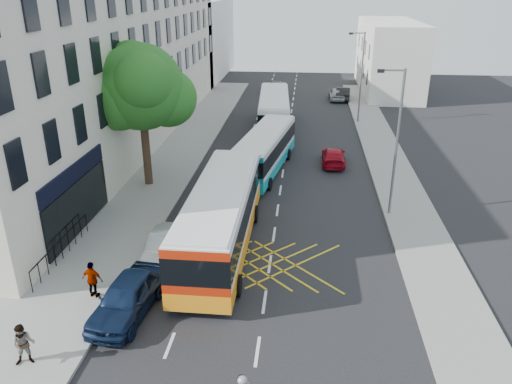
% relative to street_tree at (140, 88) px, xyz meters
% --- Properties ---
extents(ground, '(120.00, 120.00, 0.00)m').
position_rel_street_tree_xyz_m(ground, '(8.51, -14.97, -6.29)').
color(ground, black).
rests_on(ground, ground).
extents(pavement_left, '(5.00, 70.00, 0.15)m').
position_rel_street_tree_xyz_m(pavement_left, '(0.01, 0.03, -6.22)').
color(pavement_left, gray).
rests_on(pavement_left, ground).
extents(pavement_right, '(3.00, 70.00, 0.15)m').
position_rel_street_tree_xyz_m(pavement_right, '(16.01, 0.03, -6.22)').
color(pavement_right, gray).
rests_on(pavement_right, ground).
extents(terrace_main, '(8.30, 45.00, 13.50)m').
position_rel_street_tree_xyz_m(terrace_main, '(-5.49, 9.52, 0.46)').
color(terrace_main, beige).
rests_on(terrace_main, ground).
extents(terrace_far, '(8.00, 20.00, 10.00)m').
position_rel_street_tree_xyz_m(terrace_far, '(-5.49, 40.03, -1.29)').
color(terrace_far, silver).
rests_on(terrace_far, ground).
extents(building_right, '(6.00, 18.00, 8.00)m').
position_rel_street_tree_xyz_m(building_right, '(19.51, 33.03, -2.29)').
color(building_right, silver).
rests_on(building_right, ground).
extents(street_tree, '(6.30, 5.70, 8.80)m').
position_rel_street_tree_xyz_m(street_tree, '(0.00, 0.00, 0.00)').
color(street_tree, '#382619').
rests_on(street_tree, pavement_left).
extents(lamp_near, '(1.45, 0.15, 8.00)m').
position_rel_street_tree_xyz_m(lamp_near, '(14.71, -2.97, -1.68)').
color(lamp_near, slate).
rests_on(lamp_near, pavement_right).
extents(lamp_far, '(1.45, 0.15, 8.00)m').
position_rel_street_tree_xyz_m(lamp_far, '(14.71, 17.03, -1.68)').
color(lamp_far, slate).
rests_on(lamp_far, pavement_right).
extents(railings, '(0.08, 5.60, 1.14)m').
position_rel_street_tree_xyz_m(railings, '(-1.19, -9.67, -5.57)').
color(railings, black).
rests_on(railings, pavement_left).
extents(bus_near, '(2.92, 11.57, 3.25)m').
position_rel_street_tree_xyz_m(bus_near, '(6.04, -7.75, -4.58)').
color(bus_near, silver).
rests_on(bus_near, ground).
extents(bus_mid, '(3.87, 10.22, 2.80)m').
position_rel_street_tree_xyz_m(bus_mid, '(7.21, 3.47, -4.82)').
color(bus_mid, silver).
rests_on(bus_mid, ground).
extents(bus_far, '(3.23, 11.14, 3.09)m').
position_rel_street_tree_xyz_m(bus_far, '(7.14, 14.40, -4.66)').
color(bus_far, silver).
rests_on(bus_far, ground).
extents(parked_car_blue, '(2.31, 4.67, 1.53)m').
position_rel_street_tree_xyz_m(parked_car_blue, '(3.22, -13.27, -5.53)').
color(parked_car_blue, '#0E1B38').
rests_on(parked_car_blue, ground).
extents(parked_car_silver, '(1.49, 4.18, 1.37)m').
position_rel_street_tree_xyz_m(parked_car_silver, '(3.61, -9.07, -5.60)').
color(parked_car_silver, '#B1B5B9').
rests_on(parked_car_silver, ground).
extents(red_hatchback, '(1.75, 4.12, 1.19)m').
position_rel_street_tree_xyz_m(red_hatchback, '(12.04, 5.39, -5.70)').
color(red_hatchback, '#9E0617').
rests_on(red_hatchback, ground).
extents(distant_car_grey, '(2.74, 5.10, 1.36)m').
position_rel_street_tree_xyz_m(distant_car_grey, '(6.52, 29.63, -5.61)').
color(distant_car_grey, '#3D4044').
rests_on(distant_car_grey, ground).
extents(distant_car_silver, '(1.75, 4.12, 1.39)m').
position_rel_street_tree_xyz_m(distant_car_silver, '(13.31, 26.81, -5.60)').
color(distant_car_silver, '#A7AAAE').
rests_on(distant_car_silver, ground).
extents(distant_car_dark, '(1.79, 4.37, 1.41)m').
position_rel_street_tree_xyz_m(distant_car_dark, '(14.01, 27.11, -5.59)').
color(distant_car_dark, black).
rests_on(distant_car_dark, ground).
extents(pedestrian_near, '(0.90, 0.80, 1.55)m').
position_rel_street_tree_xyz_m(pedestrian_near, '(0.78, -16.49, -5.37)').
color(pedestrian_near, gray).
rests_on(pedestrian_near, pavement_left).
extents(pedestrian_far, '(0.99, 0.55, 1.60)m').
position_rel_street_tree_xyz_m(pedestrian_far, '(1.51, -12.47, -5.34)').
color(pedestrian_far, gray).
rests_on(pedestrian_far, pavement_left).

